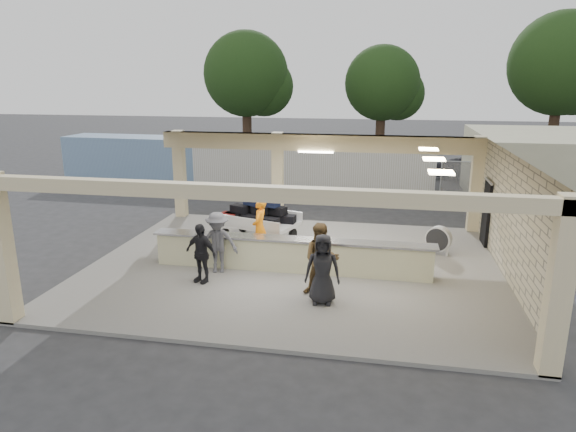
% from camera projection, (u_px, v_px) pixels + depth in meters
% --- Properties ---
extents(ground, '(120.00, 120.00, 0.00)m').
position_uv_depth(ground, '(294.00, 267.00, 15.44)').
color(ground, '#2C2C2F').
rests_on(ground, ground).
extents(pavilion, '(12.01, 10.00, 3.55)m').
position_uv_depth(pavilion, '(305.00, 219.00, 15.68)').
color(pavilion, slate).
rests_on(pavilion, ground).
extents(baggage_counter, '(8.20, 0.58, 0.98)m').
position_uv_depth(baggage_counter, '(291.00, 254.00, 14.82)').
color(baggage_counter, beige).
rests_on(baggage_counter, pavilion).
extents(luggage_cart, '(2.94, 2.31, 1.50)m').
position_uv_depth(luggage_cart, '(258.00, 217.00, 17.56)').
color(luggage_cart, silver).
rests_on(luggage_cart, pavilion).
extents(drum_fan, '(0.84, 0.60, 0.90)m').
position_uv_depth(drum_fan, '(439.00, 239.00, 16.25)').
color(drum_fan, silver).
rests_on(drum_fan, pavilion).
extents(baggage_handler, '(0.39, 0.70, 1.90)m').
position_uv_depth(baggage_handler, '(260.00, 228.00, 15.81)').
color(baggage_handler, orange).
rests_on(baggage_handler, pavilion).
extents(passenger_a, '(0.94, 0.43, 1.90)m').
position_uv_depth(passenger_a, '(321.00, 260.00, 13.03)').
color(passenger_a, brown).
rests_on(passenger_a, pavilion).
extents(passenger_b, '(1.03, 0.65, 1.65)m').
position_uv_depth(passenger_b, '(201.00, 253.00, 13.91)').
color(passenger_b, black).
rests_on(passenger_b, pavilion).
extents(passenger_c, '(1.20, 0.60, 1.77)m').
position_uv_depth(passenger_c, '(218.00, 242.00, 14.61)').
color(passenger_c, '#4C4C51').
rests_on(passenger_c, pavilion).
extents(passenger_d, '(0.89, 0.41, 1.77)m').
position_uv_depth(passenger_d, '(323.00, 269.00, 12.56)').
color(passenger_d, black).
rests_on(passenger_d, pavilion).
extents(car_white_a, '(5.63, 3.15, 1.53)m').
position_uv_depth(car_white_a, '(518.00, 173.00, 26.67)').
color(car_white_a, white).
rests_on(car_white_a, ground).
extents(car_white_b, '(4.62, 2.82, 1.37)m').
position_uv_depth(car_white_b, '(571.00, 180.00, 25.13)').
color(car_white_b, white).
rests_on(car_white_b, ground).
extents(car_dark, '(4.14, 3.01, 1.31)m').
position_uv_depth(car_dark, '(473.00, 170.00, 28.08)').
color(car_dark, black).
rests_on(car_dark, ground).
extents(container_white, '(11.81, 2.52, 2.55)m').
position_uv_depth(container_white, '(313.00, 166.00, 25.77)').
color(container_white, silver).
rests_on(container_white, ground).
extents(container_blue, '(9.42, 2.55, 2.43)m').
position_uv_depth(container_blue, '(150.00, 159.00, 28.34)').
color(container_blue, '#7095B3').
rests_on(container_blue, ground).
extents(tree_left, '(6.60, 6.30, 9.00)m').
position_uv_depth(tree_left, '(251.00, 78.00, 38.32)').
color(tree_left, '#382619').
rests_on(tree_left, ground).
extents(tree_mid, '(6.00, 5.60, 8.00)m').
position_uv_depth(tree_mid, '(386.00, 86.00, 38.54)').
color(tree_mid, '#382619').
rests_on(tree_mid, ground).
extents(tree_right, '(7.20, 7.00, 10.00)m').
position_uv_depth(tree_right, '(565.00, 68.00, 35.07)').
color(tree_right, '#382619').
rests_on(tree_right, ground).
extents(adjacent_building, '(6.00, 8.00, 3.20)m').
position_uv_depth(adjacent_building, '(544.00, 170.00, 22.77)').
color(adjacent_building, '#BDBB96').
rests_on(adjacent_building, ground).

